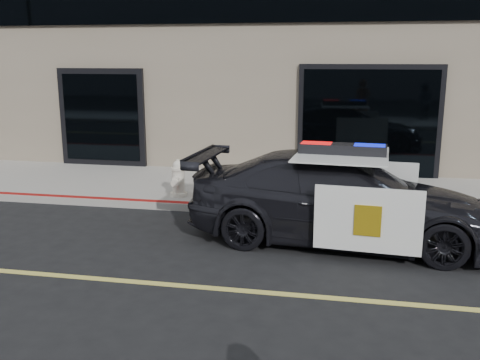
# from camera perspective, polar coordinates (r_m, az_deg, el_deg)

# --- Properties ---
(ground) EXTENTS (120.00, 120.00, 0.00)m
(ground) POSITION_cam_1_polar(r_m,az_deg,el_deg) (7.35, 23.14, -12.60)
(ground) COLOR black
(ground) RESTS_ON ground
(sidewalk_n) EXTENTS (60.00, 3.50, 0.15)m
(sidewalk_n) POSITION_cam_1_polar(r_m,az_deg,el_deg) (12.22, 18.21, -1.72)
(sidewalk_n) COLOR gray
(sidewalk_n) RESTS_ON ground
(police_car) EXTENTS (2.86, 5.39, 1.66)m
(police_car) POSITION_cam_1_polar(r_m,az_deg,el_deg) (9.09, 10.68, -1.89)
(police_car) COLOR black
(police_car) RESTS_ON ground
(fire_hydrant) EXTENTS (0.36, 0.50, 0.79)m
(fire_hydrant) POSITION_cam_1_polar(r_m,az_deg,el_deg) (11.36, -6.61, 0.09)
(fire_hydrant) COLOR silver
(fire_hydrant) RESTS_ON sidewalk_n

